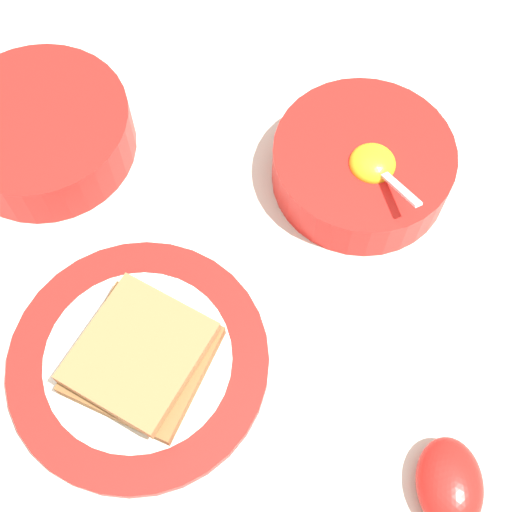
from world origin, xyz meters
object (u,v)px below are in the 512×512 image
at_px(toast_sandwich, 141,357).
at_px(egg_bowl, 362,164).
at_px(toast_plate, 139,361).
at_px(soup_spoon, 450,497).
at_px(congee_bowl, 42,130).

bearing_deg(toast_sandwich, egg_bowl, -34.57).
bearing_deg(toast_plate, egg_bowl, -35.70).
bearing_deg(toast_sandwich, toast_plate, 72.10).
distance_m(egg_bowl, soup_spoon, 0.30).
distance_m(egg_bowl, toast_sandwich, 0.27).
xyz_separation_m(egg_bowl, toast_plate, (-0.22, 0.16, -0.02)).
xyz_separation_m(soup_spoon, congee_bowl, (0.26, 0.42, 0.01)).
height_order(toast_sandwich, congee_bowl, congee_bowl).
relative_size(egg_bowl, toast_plate, 0.76).
bearing_deg(soup_spoon, congee_bowl, 58.19).
bearing_deg(soup_spoon, egg_bowl, 20.90).
distance_m(egg_bowl, congee_bowl, 0.31).
xyz_separation_m(toast_plate, toast_sandwich, (-0.00, -0.01, 0.02)).
relative_size(toast_plate, congee_bowl, 1.28).
distance_m(toast_sandwich, soup_spoon, 0.27).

